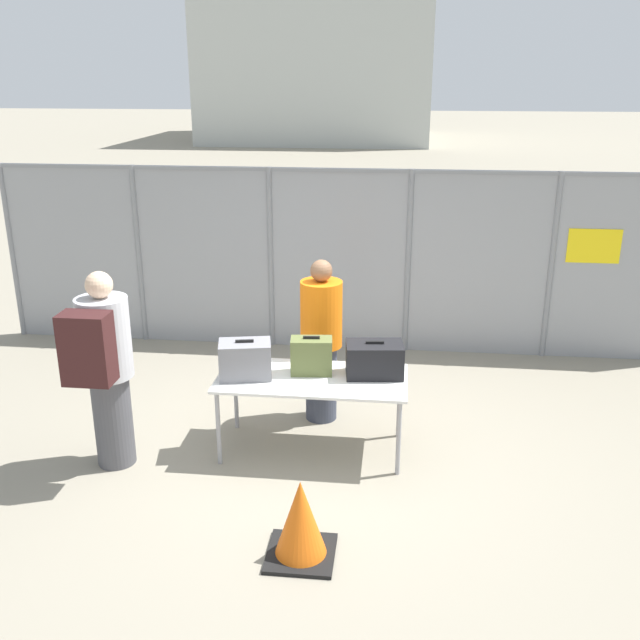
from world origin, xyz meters
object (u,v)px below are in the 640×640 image
Objects in this scene: traveler_hooded at (104,364)px; utility_trailer at (496,263)px; inspection_table at (312,383)px; suitcase_black at (374,359)px; security_worker_near at (321,339)px; suitcase_grey at (245,360)px; suitcase_olive at (311,356)px; traffic_cone at (301,522)px.

traveler_hooded is 0.45× the size of utility_trailer.
suitcase_black is (0.54, 0.11, 0.20)m from inspection_table.
suitcase_black reaches higher than utility_trailer.
inspection_table is at bearing -168.57° from suitcase_black.
utility_trailer is (2.24, 4.70, -0.41)m from security_worker_near.
security_worker_near is (0.01, 0.64, 0.18)m from inspection_table.
inspection_table is 5.80m from utility_trailer.
suitcase_grey is 0.59m from suitcase_olive.
suitcase_black is 0.30× the size of traveler_hooded.
traffic_cone is (0.69, -1.47, -0.60)m from suitcase_grey.
suitcase_grey is 0.29× the size of traveler_hooded.
utility_trailer is 6.46× the size of traffic_cone.
inspection_table is 0.96× the size of traveler_hooded.
utility_trailer is 7.19m from traffic_cone.
inspection_table is 0.43× the size of utility_trailer.
suitcase_olive is 0.56m from suitcase_black.
utility_trailer is at bearing 62.27° from suitcase_grey.
traffic_cone is at bearing -107.35° from utility_trailer.
suitcase_olive is at bearing 14.46° from suitcase_grey.
suitcase_black reaches higher than traffic_cone.
suitcase_olive reaches higher than inspection_table.
traffic_cone is (-0.44, -1.63, -0.59)m from suitcase_black.
traveler_hooded is (-2.24, -0.59, 0.09)m from suitcase_black.
traveler_hooded is 1.08× the size of security_worker_near.
traveler_hooded is at bearing -158.86° from suitcase_grey.
utility_trailer is at bearing 65.81° from traveler_hooded.
traveler_hooded reaches higher than security_worker_near.
inspection_table is 0.63m from suitcase_grey.
suitcase_grey is 6.11m from utility_trailer.
suitcase_grey is 0.31× the size of security_worker_near.
inspection_table is at bearing -80.69° from suitcase_olive.
suitcase_black is 0.14× the size of utility_trailer.
suitcase_grey reaches higher than inspection_table.
inspection_table is at bearing 93.99° from traffic_cone.
security_worker_near is 5.22m from utility_trailer.
security_worker_near is at bearing -115.47° from utility_trailer.
traveler_hooded is at bearing -164.19° from inspection_table.
suitcase_grey is at bearing 115.28° from traffic_cone.
suitcase_olive is at bearing 94.31° from traffic_cone.
traveler_hooded is 2.19m from traffic_cone.
suitcase_black is 0.76m from security_worker_near.
suitcase_black is 0.88× the size of traffic_cone.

